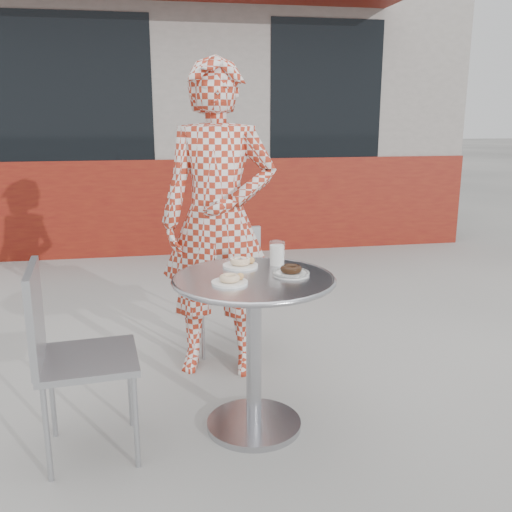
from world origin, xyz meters
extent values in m
plane|color=#AAA7A2|center=(0.00, 0.00, 0.00)|extent=(60.00, 60.00, 0.00)
cube|color=gray|center=(0.00, 5.60, 1.50)|extent=(6.00, 4.00, 3.00)
cube|color=maroon|center=(0.00, 3.68, 0.50)|extent=(6.02, 0.20, 1.00)
cube|color=black|center=(-1.20, 3.61, 1.70)|extent=(1.60, 0.04, 1.40)
cube|color=black|center=(1.40, 3.61, 1.70)|extent=(1.20, 0.04, 1.40)
cylinder|color=silver|center=(-0.02, 0.04, 0.02)|extent=(0.45, 0.45, 0.03)
cylinder|color=silver|center=(-0.02, 0.04, 0.37)|extent=(0.07, 0.07, 0.71)
cylinder|color=silver|center=(-0.02, 0.04, 0.74)|extent=(0.71, 0.71, 0.02)
torus|color=silver|center=(-0.02, 0.04, 0.74)|extent=(0.74, 0.74, 0.02)
cube|color=#A6A8AD|center=(-0.04, 1.05, 0.41)|extent=(0.44, 0.44, 0.03)
cube|color=#A6A8AD|center=(-0.02, 0.87, 0.62)|extent=(0.38, 0.08, 0.38)
cube|color=#A6A8AD|center=(-0.75, -0.02, 0.44)|extent=(0.45, 0.45, 0.03)
cube|color=#A6A8AD|center=(-0.94, -0.04, 0.65)|extent=(0.07, 0.41, 0.41)
imported|color=#A42C19|center=(-0.09, 0.73, 0.88)|extent=(0.72, 0.56, 1.75)
cylinder|color=white|center=(-0.05, 0.23, 0.75)|extent=(0.17, 0.17, 0.01)
torus|color=tan|center=(-0.05, 0.23, 0.77)|extent=(0.10, 0.10, 0.03)
sphere|color=#B77A3F|center=(0.01, 0.24, 0.77)|extent=(0.03, 0.03, 0.03)
cylinder|color=white|center=(-0.14, -0.04, 0.75)|extent=(0.16, 0.16, 0.01)
torus|color=tan|center=(-0.14, -0.04, 0.77)|extent=(0.09, 0.09, 0.03)
sphere|color=#B77A3F|center=(-0.09, -0.02, 0.77)|extent=(0.03, 0.03, 0.03)
cylinder|color=white|center=(0.16, 0.05, 0.75)|extent=(0.16, 0.16, 0.01)
torus|color=black|center=(0.16, 0.05, 0.77)|extent=(0.10, 0.10, 0.03)
torus|color=black|center=(0.16, 0.05, 0.75)|extent=(0.17, 0.17, 0.01)
cylinder|color=white|center=(0.13, 0.23, 0.79)|extent=(0.07, 0.07, 0.10)
cylinder|color=white|center=(0.13, 0.23, 0.80)|extent=(0.07, 0.07, 0.12)
camera|label=1|loc=(-0.45, -2.36, 1.45)|focal=40.00mm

